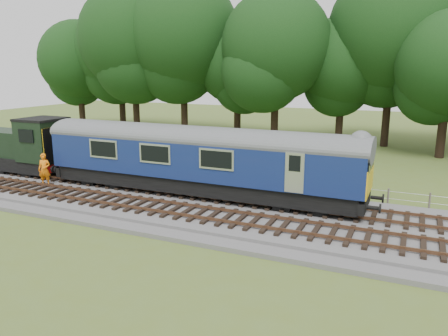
% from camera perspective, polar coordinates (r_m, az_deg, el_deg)
% --- Properties ---
extents(ground, '(120.00, 120.00, 0.00)m').
position_cam_1_polar(ground, '(21.78, 3.70, -6.41)').
color(ground, '#546625').
rests_on(ground, ground).
extents(ballast, '(70.00, 7.00, 0.35)m').
position_cam_1_polar(ballast, '(21.72, 3.71, -5.98)').
color(ballast, '#4C4C4F').
rests_on(ballast, ground).
extents(track_north, '(67.20, 2.40, 0.21)m').
position_cam_1_polar(track_north, '(22.90, 4.94, -4.36)').
color(track_north, black).
rests_on(track_north, ballast).
extents(track_south, '(67.20, 2.40, 0.21)m').
position_cam_1_polar(track_south, '(20.23, 2.14, -6.69)').
color(track_south, black).
rests_on(track_south, ballast).
extents(fence, '(64.00, 0.12, 1.00)m').
position_cam_1_polar(fence, '(25.85, 7.17, -3.35)').
color(fence, '#6B6054').
rests_on(fence, ground).
extents(tree_line, '(70.00, 8.00, 18.00)m').
position_cam_1_polar(tree_line, '(42.52, 14.06, 2.80)').
color(tree_line, black).
rests_on(tree_line, ground).
extents(dmu_railcar, '(18.05, 2.86, 3.88)m').
position_cam_1_polar(dmu_railcar, '(23.79, -3.49, 1.77)').
color(dmu_railcar, black).
rests_on(dmu_railcar, ground).
extents(shunter_loco, '(8.91, 2.60, 3.38)m').
position_cam_1_polar(shunter_loco, '(32.65, -25.76, 2.43)').
color(shunter_loco, black).
rests_on(shunter_loco, ground).
extents(worker, '(0.84, 0.71, 1.95)m').
position_cam_1_polar(worker, '(27.95, -22.40, -0.20)').
color(worker, orange).
rests_on(worker, ballast).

